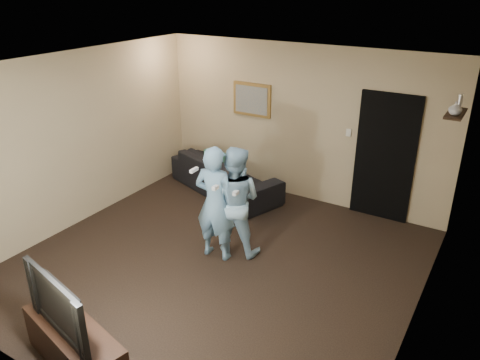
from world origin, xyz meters
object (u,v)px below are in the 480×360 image
Objects in this scene: tv_console at (75,347)px; wii_player_right at (234,201)px; sofa at (225,175)px; wii_player_left at (215,203)px; television at (67,302)px.

wii_player_right reaches higher than tv_console.
wii_player_right reaches higher than sofa.
tv_console is (0.99, -4.21, -0.07)m from sofa.
wii_player_left is (0.04, 2.39, 0.55)m from tv_console.
wii_player_left is at bearing 102.17° from television.
wii_player_right is (0.15, 0.23, -0.03)m from wii_player_left.
wii_player_right is at bearing 98.95° from television.
television is 0.67× the size of wii_player_left.
wii_player_left reaches higher than sofa.
tv_console is 0.81× the size of wii_player_left.
television is 2.39m from wii_player_left.
sofa is at bearing 116.43° from tv_console.
sofa is 1.43× the size of wii_player_right.
wii_player_left reaches higher than television.
sofa is at bearing 119.61° from wii_player_left.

